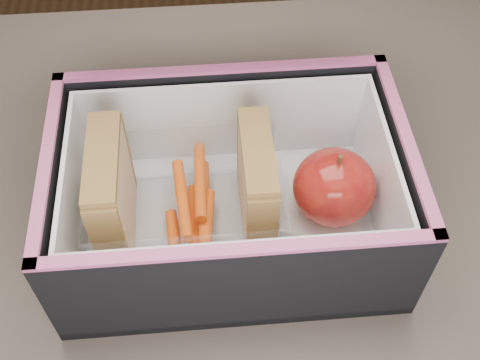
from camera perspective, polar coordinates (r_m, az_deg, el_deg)
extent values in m
cube|color=#51433B|center=(0.60, 6.03, -7.52)|extent=(1.20, 0.80, 0.03)
cube|color=beige|center=(0.55, -12.86, -1.58)|extent=(0.01, 0.10, 0.10)
cube|color=#C86168|center=(0.55, -11.93, -1.78)|extent=(0.01, 0.09, 0.10)
cube|color=beige|center=(0.55, -11.14, -1.47)|extent=(0.01, 0.10, 0.10)
cube|color=brown|center=(0.51, -13.01, 2.12)|extent=(0.03, 0.10, 0.01)
cube|color=beige|center=(0.54, 0.73, -0.82)|extent=(0.01, 0.09, 0.10)
cube|color=#C86168|center=(0.55, 1.56, -1.01)|extent=(0.01, 0.09, 0.09)
cube|color=beige|center=(0.54, 2.42, -0.70)|extent=(0.01, 0.09, 0.10)
cube|color=brown|center=(0.50, 1.70, 2.85)|extent=(0.03, 0.10, 0.01)
cylinder|color=#DA4E16|center=(0.56, -6.15, -6.75)|extent=(0.02, 0.09, 0.01)
cylinder|color=#DA4E16|center=(0.56, -3.24, -4.82)|extent=(0.02, 0.09, 0.01)
cylinder|color=#DA4E16|center=(0.56, -5.51, -1.81)|extent=(0.02, 0.09, 0.01)
cylinder|color=#DA4E16|center=(0.57, -4.38, -4.23)|extent=(0.01, 0.09, 0.01)
cylinder|color=#DA4E16|center=(0.58, -3.45, -1.87)|extent=(0.01, 0.09, 0.01)
cylinder|color=#DA4E16|center=(0.58, -3.81, -0.10)|extent=(0.01, 0.09, 0.01)
cube|color=white|center=(0.60, 7.88, -2.38)|extent=(0.09, 0.09, 0.01)
ellipsoid|color=maroon|center=(0.56, 8.92, -0.67)|extent=(0.08, 0.08, 0.07)
cylinder|color=#4C331B|center=(0.53, 9.44, 1.91)|extent=(0.00, 0.01, 0.01)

